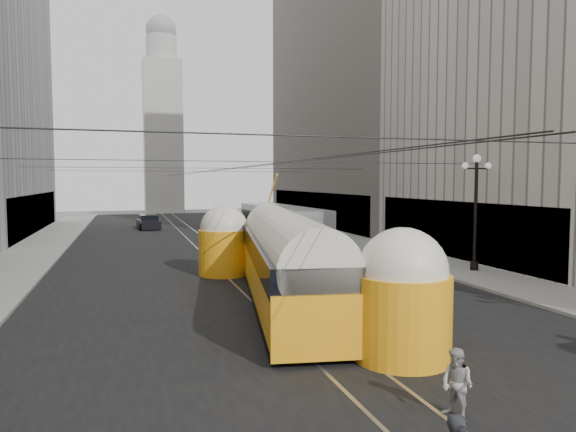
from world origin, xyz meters
TOP-DOWN VIEW (x-y plane):
  - road at (0.00, 32.50)m, footprint 20.00×85.00m
  - sidewalk_left at (-12.00, 36.00)m, footprint 4.00×72.00m
  - sidewalk_right at (12.00, 36.00)m, footprint 4.00×72.00m
  - rail_left at (-0.75, 32.50)m, footprint 0.12×85.00m
  - rail_right at (0.75, 32.50)m, footprint 0.12×85.00m
  - building_right_far at (20.00, 48.00)m, footprint 12.60×32.60m
  - distant_tower at (0.00, 80.00)m, footprint 6.00×6.00m
  - lamppost_right_mid at (12.60, 18.00)m, footprint 1.86×0.44m
  - catenary at (0.12, 31.49)m, footprint 25.00×72.00m
  - streetcar at (0.50, 14.26)m, footprint 5.24×17.32m
  - city_bus at (4.85, 29.36)m, footprint 3.16×12.87m
  - sedan_white_far at (3.98, 46.49)m, footprint 3.45×5.11m
  - sedan_dark_far at (-3.64, 49.93)m, footprint 2.41×4.91m
  - pedestrian_crossing_b at (0.97, 3.33)m, footprint 0.78×0.89m
  - pedestrian_sidewalk_right at (12.03, 23.84)m, footprint 0.92×0.69m

SIDE VIEW (x-z plane):
  - road at x=0.00m, z-range -0.01..0.01m
  - rail_left at x=-0.75m, z-range -0.02..0.02m
  - rail_right at x=0.75m, z-range -0.02..0.02m
  - sidewalk_left at x=-12.00m, z-range 0.00..0.15m
  - sidewalk_right at x=12.00m, z-range 0.00..0.15m
  - sedan_white_far at x=3.98m, z-range -0.07..1.43m
  - sedan_dark_far at x=-3.64m, z-range -0.07..1.43m
  - pedestrian_crossing_b at x=0.97m, z-range 0.00..1.53m
  - pedestrian_sidewalk_right at x=12.03m, z-range 0.15..1.85m
  - city_bus at x=4.85m, z-range 0.16..3.40m
  - streetcar at x=0.50m, z-range -0.04..3.80m
  - lamppost_right_mid at x=12.60m, z-range 0.56..6.93m
  - catenary at x=0.12m, z-range 5.77..6.00m
  - distant_tower at x=0.00m, z-range -0.71..30.65m
  - building_right_far at x=20.00m, z-range 0.01..32.61m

